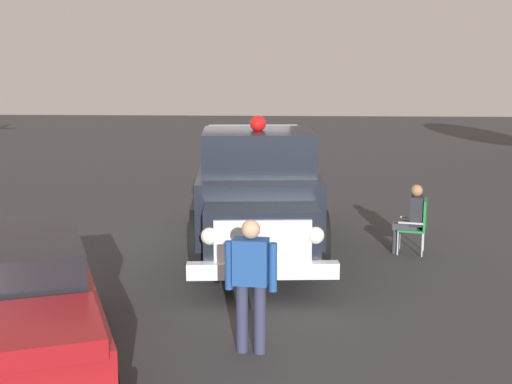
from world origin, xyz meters
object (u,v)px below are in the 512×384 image
vintage_fire_truck (256,185)px  classic_hot_rod (16,307)px  spectator_seated (411,216)px  spectator_standing (251,277)px  lawn_chair_near_truck (418,222)px

vintage_fire_truck → classic_hot_rod: bearing=-114.4°
spectator_seated → spectator_standing: spectator_standing is taller
classic_hot_rod → lawn_chair_near_truck: 7.58m
classic_hot_rod → lawn_chair_near_truck: size_ratio=4.64×
spectator_standing → classic_hot_rod: bearing=-167.6°
classic_hot_rod → spectator_standing: spectator_standing is taller
vintage_fire_truck → spectator_seated: (2.87, -0.29, -0.50)m
classic_hot_rod → spectator_standing: size_ratio=2.83×
spectator_seated → spectator_standing: 5.38m
classic_hot_rod → spectator_seated: 7.51m
vintage_fire_truck → spectator_standing: 4.95m
vintage_fire_truck → lawn_chair_near_truck: bearing=-6.1°
classic_hot_rod → lawn_chair_near_truck: (5.51, 5.21, -0.16)m
spectator_seated → classic_hot_rod: bearing=-135.7°
lawn_chair_near_truck → spectator_seated: spectator_seated is taller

